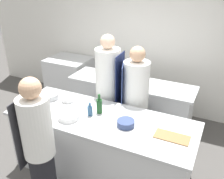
% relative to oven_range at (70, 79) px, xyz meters
% --- Properties ---
extents(ground_plane, '(16.00, 16.00, 0.00)m').
position_rel_oven_range_xyz_m(ground_plane, '(1.68, -1.71, -0.47)').
color(ground_plane, '#4C4947').
extents(wall_back, '(8.00, 0.06, 2.80)m').
position_rel_oven_range_xyz_m(wall_back, '(1.68, 0.42, 0.93)').
color(wall_back, silver).
rests_on(wall_back, ground_plane).
extents(prep_counter, '(2.48, 0.92, 0.90)m').
position_rel_oven_range_xyz_m(prep_counter, '(1.68, -1.71, -0.02)').
color(prep_counter, silver).
rests_on(prep_counter, ground_plane).
extents(pass_counter, '(2.18, 0.62, 0.90)m').
position_rel_oven_range_xyz_m(pass_counter, '(1.61, -0.47, -0.02)').
color(pass_counter, silver).
rests_on(pass_counter, ground_plane).
extents(oven_range, '(0.88, 0.74, 0.94)m').
position_rel_oven_range_xyz_m(oven_range, '(0.00, 0.00, 0.00)').
color(oven_range, silver).
rests_on(oven_range, ground_plane).
extents(chef_at_prep_near, '(0.37, 0.35, 1.70)m').
position_rel_oven_range_xyz_m(chef_at_prep_near, '(1.35, -2.51, 0.39)').
color(chef_at_prep_near, black).
rests_on(chef_at_prep_near, ground_plane).
extents(chef_at_stove, '(0.40, 0.38, 1.82)m').
position_rel_oven_range_xyz_m(chef_at_stove, '(1.45, -1.02, 0.44)').
color(chef_at_stove, black).
rests_on(chef_at_stove, ground_plane).
extents(chef_at_pass_far, '(0.44, 0.43, 1.70)m').
position_rel_oven_range_xyz_m(chef_at_pass_far, '(1.91, -1.04, 0.38)').
color(chef_at_pass_far, black).
rests_on(chef_at_pass_far, ground_plane).
extents(bottle_olive_oil, '(0.07, 0.07, 0.19)m').
position_rel_oven_range_xyz_m(bottle_olive_oil, '(1.54, -1.72, 0.51)').
color(bottle_olive_oil, '#2D5175').
rests_on(bottle_olive_oil, prep_counter).
extents(bottle_vinegar, '(0.08, 0.08, 0.21)m').
position_rel_oven_range_xyz_m(bottle_vinegar, '(0.69, -1.79, 0.52)').
color(bottle_vinegar, '#5B2319').
rests_on(bottle_vinegar, prep_counter).
extents(bottle_wine, '(0.08, 0.08, 0.27)m').
position_rel_oven_range_xyz_m(bottle_wine, '(1.62, -1.61, 0.54)').
color(bottle_wine, '#19471E').
rests_on(bottle_wine, prep_counter).
extents(bowl_mixing_large, '(0.27, 0.27, 0.07)m').
position_rel_oven_range_xyz_m(bowl_mixing_large, '(1.33, -1.91, 0.47)').
color(bowl_mixing_large, white).
rests_on(bowl_mixing_large, prep_counter).
extents(bowl_prep_small, '(0.23, 0.23, 0.08)m').
position_rel_oven_range_xyz_m(bowl_prep_small, '(0.77, -1.57, 0.47)').
color(bowl_prep_small, '#B7BABC').
rests_on(bowl_prep_small, prep_counter).
extents(bowl_ceramic_blue, '(0.18, 0.18, 0.08)m').
position_rel_oven_range_xyz_m(bowl_ceramic_blue, '(1.05, -1.52, 0.47)').
color(bowl_ceramic_blue, white).
rests_on(bowl_ceramic_blue, prep_counter).
extents(bowl_wooden_salad, '(0.22, 0.22, 0.08)m').
position_rel_oven_range_xyz_m(bowl_wooden_salad, '(2.06, -1.75, 0.47)').
color(bowl_wooden_salad, navy).
rests_on(bowl_wooden_salad, prep_counter).
extents(cutting_board, '(0.40, 0.20, 0.01)m').
position_rel_oven_range_xyz_m(cutting_board, '(2.62, -1.73, 0.44)').
color(cutting_board, olive).
rests_on(cutting_board, prep_counter).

